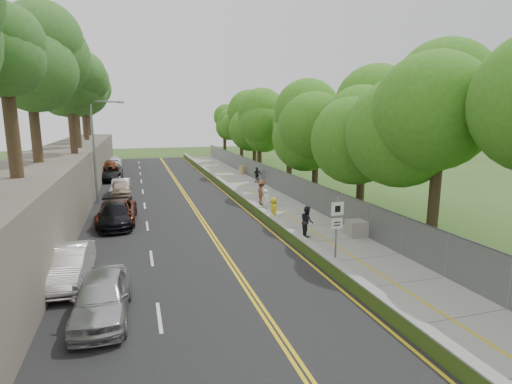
# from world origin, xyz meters

# --- Properties ---
(ground) EXTENTS (140.00, 140.00, 0.00)m
(ground) POSITION_xyz_m (0.00, 0.00, 0.00)
(ground) COLOR #33511E
(ground) RESTS_ON ground
(road) EXTENTS (11.20, 66.00, 0.04)m
(road) POSITION_xyz_m (-5.40, 15.00, 0.02)
(road) COLOR black
(road) RESTS_ON ground
(sidewalk) EXTENTS (4.20, 66.00, 0.05)m
(sidewalk) POSITION_xyz_m (2.55, 15.00, 0.03)
(sidewalk) COLOR gray
(sidewalk) RESTS_ON ground
(jersey_barrier) EXTENTS (0.42, 66.00, 0.60)m
(jersey_barrier) POSITION_xyz_m (0.25, 15.00, 0.30)
(jersey_barrier) COLOR #89DA2F
(jersey_barrier) RESTS_ON ground
(rock_embankment) EXTENTS (5.00, 66.00, 4.00)m
(rock_embankment) POSITION_xyz_m (-13.50, 15.00, 2.00)
(rock_embankment) COLOR #595147
(rock_embankment) RESTS_ON ground
(chainlink_fence) EXTENTS (0.04, 66.00, 2.00)m
(chainlink_fence) POSITION_xyz_m (4.65, 15.00, 1.00)
(chainlink_fence) COLOR slate
(chainlink_fence) RESTS_ON ground
(trees_embankment) EXTENTS (6.40, 66.00, 13.00)m
(trees_embankment) POSITION_xyz_m (-13.00, 15.00, 10.50)
(trees_embankment) COLOR #3F782C
(trees_embankment) RESTS_ON rock_embankment
(trees_fenceside) EXTENTS (7.00, 66.00, 14.00)m
(trees_fenceside) POSITION_xyz_m (7.00, 15.00, 7.00)
(trees_fenceside) COLOR #428820
(trees_fenceside) RESTS_ON ground
(streetlight) EXTENTS (2.52, 0.22, 8.00)m
(streetlight) POSITION_xyz_m (-10.46, 14.00, 4.64)
(streetlight) COLOR gray
(streetlight) RESTS_ON ground
(signpost) EXTENTS (0.62, 0.09, 3.10)m
(signpost) POSITION_xyz_m (1.05, -3.02, 1.96)
(signpost) COLOR gray
(signpost) RESTS_ON sidewalk
(construction_barrel) EXTENTS (0.61, 0.61, 1.00)m
(construction_barrel) POSITION_xyz_m (4.18, 26.00, 0.55)
(construction_barrel) COLOR #CD7500
(construction_barrel) RESTS_ON sidewalk
(concrete_block) EXTENTS (1.41, 1.11, 0.89)m
(concrete_block) POSITION_xyz_m (4.30, 0.33, 0.50)
(concrete_block) COLOR gray
(concrete_block) RESTS_ON sidewalk
(car_0) EXTENTS (1.96, 4.48, 1.50)m
(car_0) POSITION_xyz_m (-9.02, -5.47, 0.79)
(car_0) COLOR #A8A7AC
(car_0) RESTS_ON road
(car_1) EXTENTS (1.83, 4.64, 1.50)m
(car_1) POSITION_xyz_m (-10.60, -1.98, 0.79)
(car_1) COLOR white
(car_1) RESTS_ON road
(car_2) EXTENTS (2.51, 5.08, 1.38)m
(car_2) POSITION_xyz_m (-9.00, 7.35, 0.73)
(car_2) COLOR #5B2112
(car_2) RESTS_ON road
(car_3) EXTENTS (2.13, 4.90, 1.40)m
(car_3) POSITION_xyz_m (-9.07, 6.57, 0.74)
(car_3) COLOR black
(car_3) RESTS_ON road
(car_4) EXTENTS (1.88, 4.19, 1.40)m
(car_4) POSITION_xyz_m (-9.00, 16.03, 0.74)
(car_4) COLOR tan
(car_4) RESTS_ON road
(car_5) EXTENTS (1.72, 4.26, 1.38)m
(car_5) POSITION_xyz_m (-9.00, 16.89, 0.73)
(car_5) COLOR #A7AAAE
(car_5) RESTS_ON road
(car_6) EXTENTS (2.67, 5.54, 1.52)m
(car_6) POSITION_xyz_m (-10.31, 25.76, 0.80)
(car_6) COLOR black
(car_6) RESTS_ON road
(car_7) EXTENTS (2.44, 5.70, 1.64)m
(car_7) POSITION_xyz_m (-10.60, 28.24, 0.86)
(car_7) COLOR maroon
(car_7) RESTS_ON road
(car_8) EXTENTS (1.96, 4.78, 1.62)m
(car_8) POSITION_xyz_m (-10.36, 36.54, 0.85)
(car_8) COLOR white
(car_8) RESTS_ON road
(painter_0) EXTENTS (0.59, 0.81, 1.54)m
(painter_0) POSITION_xyz_m (0.75, 4.91, 0.82)
(painter_0) COLOR yellow
(painter_0) RESTS_ON sidewalk
(painter_1) EXTENTS (0.45, 0.67, 1.81)m
(painter_1) POSITION_xyz_m (0.75, 6.46, 0.96)
(painter_1) COLOR white
(painter_1) RESTS_ON sidewalk
(painter_2) EXTENTS (0.76, 0.92, 1.73)m
(painter_2) POSITION_xyz_m (1.45, 1.16, 0.92)
(painter_2) COLOR black
(painter_2) RESTS_ON sidewalk
(painter_3) EXTENTS (0.74, 1.26, 1.93)m
(painter_3) POSITION_xyz_m (1.45, 9.67, 1.02)
(painter_3) COLOR brown
(painter_3) RESTS_ON sidewalk
(person_far) EXTENTS (0.98, 0.57, 1.58)m
(person_far) POSITION_xyz_m (4.18, 19.74, 0.84)
(person_far) COLOR black
(person_far) RESTS_ON sidewalk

